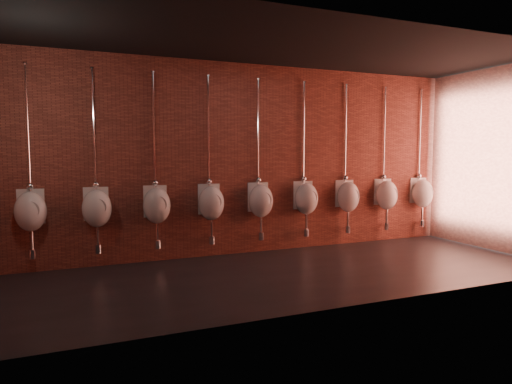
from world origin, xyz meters
TOP-DOWN VIEW (x-y plane):
  - ground at (0.00, 0.00)m, footprint 8.50×8.50m
  - room_shell at (0.00, 0.00)m, footprint 8.54×3.04m
  - urinal_1 at (-3.15, 1.35)m, footprint 0.46×0.41m
  - urinal_2 at (-2.27, 1.35)m, footprint 0.46×0.41m
  - urinal_3 at (-1.40, 1.35)m, footprint 0.46×0.41m
  - urinal_4 at (-0.52, 1.35)m, footprint 0.46×0.41m
  - urinal_5 at (0.36, 1.35)m, footprint 0.46×0.41m
  - urinal_6 at (1.23, 1.35)m, footprint 0.46×0.41m
  - urinal_7 at (2.11, 1.35)m, footprint 0.46×0.41m
  - urinal_8 at (2.99, 1.35)m, footprint 0.46×0.41m
  - urinal_9 at (3.87, 1.35)m, footprint 0.46×0.41m

SIDE VIEW (x-z plane):
  - ground at x=0.00m, z-range 0.00..0.00m
  - urinal_1 at x=-3.15m, z-range -0.44..2.28m
  - urinal_2 at x=-2.27m, z-range -0.44..2.28m
  - urinal_3 at x=-1.40m, z-range -0.44..2.28m
  - urinal_4 at x=-0.52m, z-range -0.44..2.28m
  - urinal_5 at x=0.36m, z-range -0.44..2.28m
  - urinal_6 at x=1.23m, z-range -0.44..2.28m
  - urinal_7 at x=2.11m, z-range -0.44..2.28m
  - urinal_8 at x=2.99m, z-range -0.44..2.28m
  - urinal_9 at x=3.87m, z-range -0.44..2.28m
  - room_shell at x=0.00m, z-range 0.40..3.62m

